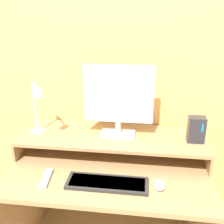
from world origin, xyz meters
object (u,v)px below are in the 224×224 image
(desk_lamp, at_px, (37,109))
(mouse, at_px, (159,185))
(router_dock, at_px, (196,129))
(remote_control, at_px, (46,178))
(monitor, at_px, (118,99))
(keyboard, at_px, (107,183))

(desk_lamp, xyz_separation_m, mouse, (0.77, -0.25, -0.32))
(router_dock, height_order, remote_control, router_dock)
(router_dock, bearing_deg, monitor, 176.55)
(router_dock, relative_size, keyboard, 0.36)
(desk_lamp, bearing_deg, monitor, 9.73)
(router_dock, bearing_deg, remote_control, -159.70)
(mouse, relative_size, remote_control, 0.55)
(router_dock, xyz_separation_m, keyboard, (-0.51, -0.32, -0.21))
(monitor, distance_m, mouse, 0.57)
(desk_lamp, distance_m, mouse, 0.87)
(desk_lamp, height_order, remote_control, desk_lamp)
(mouse, bearing_deg, desk_lamp, 161.77)
(keyboard, relative_size, mouse, 4.57)
(keyboard, height_order, remote_control, keyboard)
(monitor, relative_size, remote_control, 2.59)
(router_dock, bearing_deg, keyboard, -147.59)
(desk_lamp, relative_size, router_dock, 2.14)
(desk_lamp, height_order, router_dock, desk_lamp)
(keyboard, bearing_deg, desk_lamp, 150.83)
(keyboard, xyz_separation_m, mouse, (0.29, 0.01, 0.00))
(monitor, distance_m, desk_lamp, 0.51)
(router_dock, xyz_separation_m, mouse, (-0.22, -0.31, -0.20))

